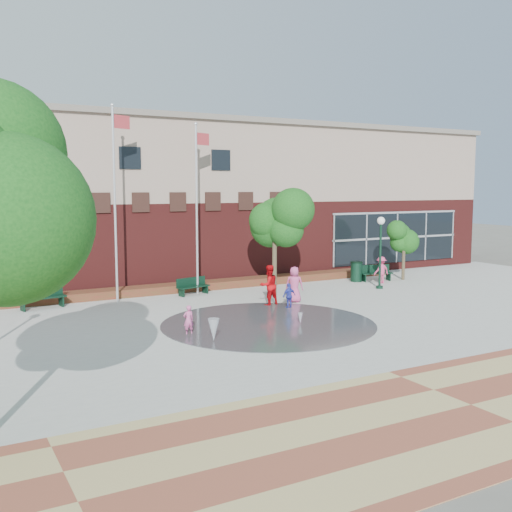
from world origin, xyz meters
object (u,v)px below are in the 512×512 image
flagpole_left (115,193)px  bench_left (42,302)px  flagpole_right (197,199)px  trash_can (356,272)px  child_splash (188,320)px

flagpole_left → bench_left: 5.84m
flagpole_left → flagpole_right: (4.15, 0.18, -0.33)m
trash_can → flagpole_right: bearing=175.5°
flagpole_right → bench_left: 8.75m
bench_left → flagpole_right: bearing=-8.5°
bench_left → child_splash: (3.90, -7.41, 0.21)m
flagpole_right → child_splash: size_ratio=7.83×
bench_left → trash_can: 16.99m
flagpole_right → child_splash: flagpole_right is taller
trash_can → child_splash: 14.76m
flagpole_right → bench_left: bearing=157.1°
bench_left → child_splash: size_ratio=1.95×
flagpole_left → flagpole_right: bearing=-20.8°
flagpole_right → bench_left: size_ratio=4.02×
bench_left → child_splash: 8.37m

